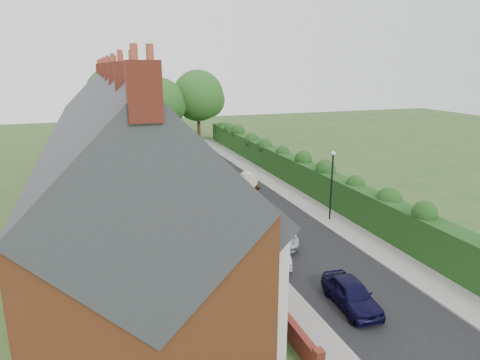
% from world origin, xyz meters
% --- Properties ---
extents(ground, '(140.00, 140.00, 0.00)m').
position_xyz_m(ground, '(0.00, 0.00, 0.00)').
color(ground, '#2D4C1E').
rests_on(ground, ground).
extents(road, '(6.00, 58.00, 0.02)m').
position_xyz_m(road, '(-0.50, 11.00, 0.01)').
color(road, black).
rests_on(road, ground).
extents(pavement_hedge_side, '(2.20, 58.00, 0.12)m').
position_xyz_m(pavement_hedge_side, '(3.60, 11.00, 0.06)').
color(pavement_hedge_side, gray).
rests_on(pavement_hedge_side, ground).
extents(pavement_house_side, '(1.70, 58.00, 0.12)m').
position_xyz_m(pavement_house_side, '(-4.35, 11.00, 0.06)').
color(pavement_house_side, gray).
rests_on(pavement_house_side, ground).
extents(kerb_hedge_side, '(0.18, 58.00, 0.13)m').
position_xyz_m(kerb_hedge_side, '(2.55, 11.00, 0.07)').
color(kerb_hedge_side, gray).
rests_on(kerb_hedge_side, ground).
extents(kerb_house_side, '(0.18, 58.00, 0.13)m').
position_xyz_m(kerb_house_side, '(-3.55, 11.00, 0.07)').
color(kerb_house_side, gray).
rests_on(kerb_house_side, ground).
extents(hedge, '(2.10, 58.00, 2.85)m').
position_xyz_m(hedge, '(5.40, 11.00, 1.60)').
color(hedge, '#193912').
rests_on(hedge, ground).
extents(terrace_row, '(9.05, 40.50, 11.50)m').
position_xyz_m(terrace_row, '(-10.87, 9.98, 4.47)').
color(terrace_row, brown).
rests_on(terrace_row, ground).
extents(garden_wall_row, '(0.35, 40.35, 1.10)m').
position_xyz_m(garden_wall_row, '(-5.35, 10.00, 0.46)').
color(garden_wall_row, maroon).
rests_on(garden_wall_row, ground).
extents(lamppost, '(0.32, 0.32, 5.16)m').
position_xyz_m(lamppost, '(3.40, 4.00, 3.30)').
color(lamppost, black).
rests_on(lamppost, ground).
extents(tree_far_left, '(7.14, 6.80, 9.29)m').
position_xyz_m(tree_far_left, '(-2.65, 40.08, 5.71)').
color(tree_far_left, '#332316').
rests_on(tree_far_left, ground).
extents(tree_far_right, '(7.98, 7.60, 10.31)m').
position_xyz_m(tree_far_right, '(3.39, 42.08, 6.31)').
color(tree_far_right, '#332316').
rests_on(tree_far_right, ground).
extents(tree_far_back, '(8.40, 8.00, 10.82)m').
position_xyz_m(tree_far_back, '(-8.59, 43.08, 6.62)').
color(tree_far_back, '#332316').
rests_on(tree_far_back, ground).
extents(car_navy, '(1.85, 3.99, 1.32)m').
position_xyz_m(car_navy, '(-1.60, -6.39, 0.66)').
color(car_navy, black).
rests_on(car_navy, ground).
extents(car_silver_a, '(2.28, 4.10, 1.28)m').
position_xyz_m(car_silver_a, '(-3.00, -0.67, 0.64)').
color(car_silver_a, silver).
rests_on(car_silver_a, ground).
extents(car_silver_b, '(3.17, 5.51, 1.45)m').
position_xyz_m(car_silver_b, '(-2.04, 1.91, 0.72)').
color(car_silver_b, silver).
rests_on(car_silver_b, ground).
extents(car_white, '(3.52, 5.90, 1.60)m').
position_xyz_m(car_white, '(-1.60, 8.66, 0.80)').
color(car_white, silver).
rests_on(car_white, ground).
extents(car_green, '(1.61, 3.99, 1.36)m').
position_xyz_m(car_green, '(-3.00, 15.59, 0.68)').
color(car_green, '#103719').
rests_on(car_green, ground).
extents(car_red, '(1.69, 4.74, 1.56)m').
position_xyz_m(car_red, '(-2.00, 18.20, 0.78)').
color(car_red, maroon).
rests_on(car_red, ground).
extents(car_beige, '(3.74, 5.88, 1.51)m').
position_xyz_m(car_beige, '(-2.15, 26.12, 0.76)').
color(car_beige, tan).
rests_on(car_beige, ground).
extents(car_grey, '(3.02, 5.46, 1.50)m').
position_xyz_m(car_grey, '(-1.75, 29.99, 0.75)').
color(car_grey, slate).
rests_on(car_grey, ground).
extents(horse, '(1.38, 1.83, 1.41)m').
position_xyz_m(horse, '(-0.20, 9.61, 0.70)').
color(horse, '#4B311B').
rests_on(horse, ground).
extents(horse_cart, '(1.36, 3.01, 2.17)m').
position_xyz_m(horse_cart, '(-0.20, 11.41, 1.24)').
color(horse_cart, black).
rests_on(horse_cart, ground).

